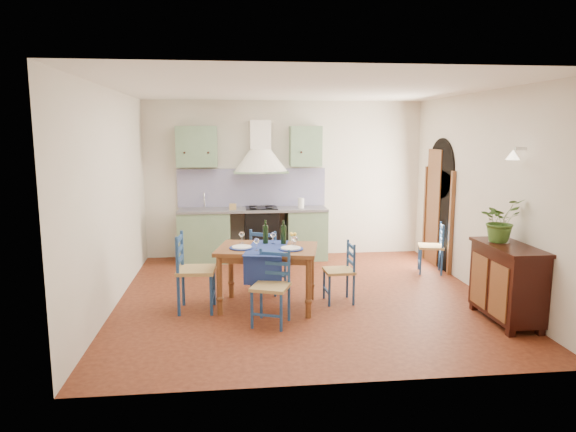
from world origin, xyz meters
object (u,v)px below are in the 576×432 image
object	(u,v)px
dining_table	(268,254)
potted_plant	(500,220)
chair_near	(271,287)
sideboard	(507,280)

from	to	relation	value
dining_table	potted_plant	distance (m)	2.87
dining_table	potted_plant	xyz separation A→B (m)	(2.76, -0.63, 0.50)
potted_plant	chair_near	bearing A→B (deg)	179.20
sideboard	potted_plant	distance (m)	0.72
sideboard	potted_plant	bearing A→B (deg)	97.18
chair_near	sideboard	bearing A→B (deg)	-4.80
dining_table	chair_near	size ratio (longest dim) A/B	1.59
sideboard	dining_table	bearing A→B (deg)	163.53
potted_plant	dining_table	bearing A→B (deg)	167.18
dining_table	sideboard	size ratio (longest dim) A/B	1.32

